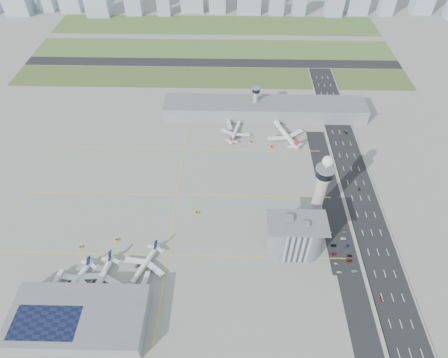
{
  "coord_description": "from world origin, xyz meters",
  "views": [
    {
      "loc": [
        5.03,
        -183.88,
        232.54
      ],
      "look_at": [
        0.0,
        35.0,
        15.0
      ],
      "focal_mm": 30.0,
      "sensor_mm": 36.0,
      "label": 1
    }
  ],
  "objects_px": {
    "jet_bridge_far_1": "(277,122)",
    "car_lot_1": "(337,264)",
    "jet_bridge_near_2": "(142,292)",
    "car_lot_6": "(355,271)",
    "tug_1": "(117,240)",
    "control_tower": "(321,187)",
    "secondary_tower": "(255,99)",
    "car_lot_5": "(329,232)",
    "airplane_near_a": "(73,281)",
    "car_lot_3": "(334,246)",
    "airplane_far_b": "(286,132)",
    "tug_3": "(197,213)",
    "car_lot_10": "(343,238)",
    "car_hw_1": "(359,189)",
    "car_lot_9": "(347,246)",
    "airplane_near_b": "(99,279)",
    "car_lot_0": "(339,272)",
    "tug_5": "(271,147)",
    "car_lot_8": "(350,256)",
    "car_hw_0": "(381,300)",
    "car_lot_4": "(330,235)",
    "airplane_near_c": "(143,264)",
    "airplane_far_a": "(235,130)",
    "tug_4": "(251,142)",
    "jet_bridge_near_0": "(53,290)",
    "admin_building": "(295,236)",
    "car_lot_11": "(345,232)",
    "tug_0": "(80,247)",
    "tug_2": "(145,267)",
    "car_hw_2": "(346,133)",
    "car_hw_4": "(324,99)",
    "car_lot_2": "(334,254)",
    "car_lot_7": "(350,261)",
    "jet_bridge_far_0": "(228,121)"
  },
  "relations": [
    {
      "from": "car_lot_10",
      "to": "airplane_far_a",
      "type": "bearing_deg",
      "value": 29.67
    },
    {
      "from": "admin_building",
      "to": "car_lot_11",
      "type": "relative_size",
      "value": 9.65
    },
    {
      "from": "airplane_far_b",
      "to": "tug_3",
      "type": "relative_size",
      "value": 15.21
    },
    {
      "from": "airplane_near_a",
      "to": "car_lot_8",
      "type": "height_order",
      "value": "airplane_near_a"
    },
    {
      "from": "jet_bridge_far_1",
      "to": "car_lot_3",
      "type": "bearing_deg",
      "value": 1.65
    },
    {
      "from": "car_lot_2",
      "to": "car_lot_6",
      "type": "height_order",
      "value": "car_lot_6"
    },
    {
      "from": "tug_2",
      "to": "car_lot_4",
      "type": "relative_size",
      "value": 0.9
    },
    {
      "from": "secondary_tower",
      "to": "car_lot_5",
      "type": "xyz_separation_m",
      "value": [
        52.08,
        -157.06,
        -18.23
      ]
    },
    {
      "from": "car_lot_0",
      "to": "car_lot_8",
      "type": "height_order",
      "value": "car_lot_8"
    },
    {
      "from": "tug_4",
      "to": "car_hw_2",
      "type": "xyz_separation_m",
      "value": [
        96.3,
        17.46,
        -0.19
      ]
    },
    {
      "from": "tug_5",
      "to": "car_lot_8",
      "type": "relative_size",
      "value": 0.97
    },
    {
      "from": "control_tower",
      "to": "secondary_tower",
      "type": "xyz_separation_m",
      "value": [
        -42.0,
        142.0,
        -16.24
      ]
    },
    {
      "from": "control_tower",
      "to": "car_hw_4",
      "type": "height_order",
      "value": "control_tower"
    },
    {
      "from": "control_tower",
      "to": "car_lot_10",
      "type": "height_order",
      "value": "control_tower"
    },
    {
      "from": "car_lot_10",
      "to": "car_hw_1",
      "type": "xyz_separation_m",
      "value": [
        23.92,
        52.0,
        -0.09
      ]
    },
    {
      "from": "jet_bridge_near_2",
      "to": "secondary_tower",
      "type": "bearing_deg",
      "value": -11.47
    },
    {
      "from": "car_lot_9",
      "to": "car_hw_1",
      "type": "height_order",
      "value": "car_lot_9"
    },
    {
      "from": "jet_bridge_far_0",
      "to": "car_hw_1",
      "type": "xyz_separation_m",
      "value": [
        113.8,
        -92.47,
        -2.31
      ]
    },
    {
      "from": "car_lot_8",
      "to": "car_hw_0",
      "type": "bearing_deg",
      "value": -152.97
    },
    {
      "from": "car_lot_1",
      "to": "car_lot_6",
      "type": "bearing_deg",
      "value": -117.48
    },
    {
      "from": "car_lot_5",
      "to": "car_lot_9",
      "type": "relative_size",
      "value": 0.88
    },
    {
      "from": "airplane_near_a",
      "to": "car_hw_2",
      "type": "bearing_deg",
      "value": 152.46
    },
    {
      "from": "jet_bridge_near_2",
      "to": "car_lot_6",
      "type": "height_order",
      "value": "jet_bridge_near_2"
    },
    {
      "from": "tug_0",
      "to": "car_lot_5",
      "type": "distance_m",
      "value": 188.38
    },
    {
      "from": "jet_bridge_near_0",
      "to": "tug_3",
      "type": "relative_size",
      "value": 4.64
    },
    {
      "from": "control_tower",
      "to": "car_lot_3",
      "type": "distance_m",
      "value": 45.25
    },
    {
      "from": "airplane_near_b",
      "to": "car_lot_8",
      "type": "xyz_separation_m",
      "value": [
        176.26,
        25.71,
        -4.96
      ]
    },
    {
      "from": "airplane_near_a",
      "to": "tug_5",
      "type": "distance_m",
      "value": 208.05
    },
    {
      "from": "admin_building",
      "to": "car_lot_6",
      "type": "relative_size",
      "value": 9.87
    },
    {
      "from": "car_lot_6",
      "to": "car_lot_9",
      "type": "xyz_separation_m",
      "value": [
        -1.41,
        21.12,
        0.07
      ]
    },
    {
      "from": "car_lot_0",
      "to": "car_lot_6",
      "type": "distance_m",
      "value": 11.26
    },
    {
      "from": "tug_1",
      "to": "tug_5",
      "type": "distance_m",
      "value": 167.51
    },
    {
      "from": "jet_bridge_far_0",
      "to": "car_lot_10",
      "type": "xyz_separation_m",
      "value": [
        89.88,
        -144.47,
        -2.22
      ]
    },
    {
      "from": "airplane_near_a",
      "to": "car_lot_3",
      "type": "distance_m",
      "value": 187.08
    },
    {
      "from": "car_lot_0",
      "to": "car_hw_4",
      "type": "height_order",
      "value": "car_lot_0"
    },
    {
      "from": "airplane_near_b",
      "to": "car_lot_0",
      "type": "height_order",
      "value": "airplane_near_b"
    },
    {
      "from": "airplane_near_c",
      "to": "car_lot_5",
      "type": "relative_size",
      "value": 10.91
    },
    {
      "from": "jet_bridge_near_0",
      "to": "airplane_near_c",
      "type": "bearing_deg",
      "value": -61.39
    },
    {
      "from": "airplane_near_b",
      "to": "jet_bridge_near_0",
      "type": "height_order",
      "value": "airplane_near_b"
    },
    {
      "from": "tug_3",
      "to": "tug_4",
      "type": "relative_size",
      "value": 1.04
    },
    {
      "from": "airplane_near_b",
      "to": "tug_1",
      "type": "bearing_deg",
      "value": -172.67
    },
    {
      "from": "car_lot_4",
      "to": "car_lot_10",
      "type": "bearing_deg",
      "value": -102.71
    },
    {
      "from": "airplane_near_c",
      "to": "car_lot_7",
      "type": "distance_m",
      "value": 147.61
    },
    {
      "from": "secondary_tower",
      "to": "car_lot_9",
      "type": "distance_m",
      "value": 181.61
    },
    {
      "from": "jet_bridge_near_2",
      "to": "car_hw_4",
      "type": "xyz_separation_m",
      "value": [
        161.83,
        240.45,
        -2.3
      ]
    },
    {
      "from": "jet_bridge_far_1",
      "to": "car_lot_1",
      "type": "distance_m",
      "value": 169.5
    },
    {
      "from": "airplane_near_c",
      "to": "tug_1",
      "type": "height_order",
      "value": "airplane_near_c"
    },
    {
      "from": "tug_1",
      "to": "control_tower",
      "type": "bearing_deg",
      "value": 157.23
    },
    {
      "from": "car_hw_0",
      "to": "airplane_far_a",
      "type": "bearing_deg",
      "value": 116.81
    },
    {
      "from": "airplane_near_b",
      "to": "airplane_near_c",
      "type": "height_order",
      "value": "airplane_near_b"
    }
  ]
}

